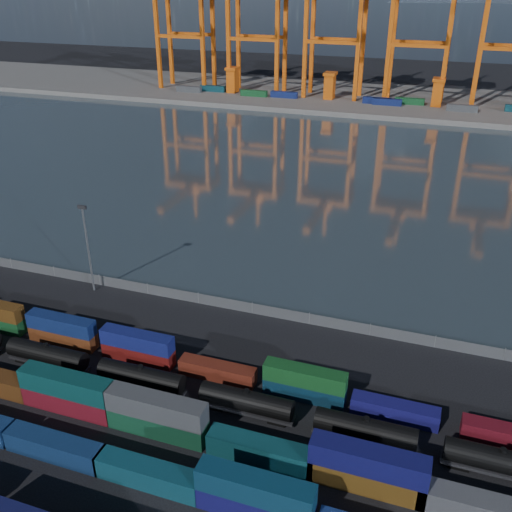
% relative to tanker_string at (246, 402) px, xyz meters
% --- Properties ---
extents(ground, '(700.00, 700.00, 0.00)m').
position_rel_tanker_string_xyz_m(ground, '(-7.49, -4.53, -2.00)').
color(ground, black).
rests_on(ground, ground).
extents(harbor_water, '(700.00, 700.00, 0.00)m').
position_rel_tanker_string_xyz_m(harbor_water, '(-7.49, 100.47, -1.99)').
color(harbor_water, '#2A363C').
rests_on(harbor_water, ground).
extents(far_quay, '(700.00, 70.00, 2.00)m').
position_rel_tanker_string_xyz_m(far_quay, '(-7.49, 205.47, -1.00)').
color(far_quay, '#514F4C').
rests_on(far_quay, ground).
extents(container_row_mid, '(143.09, 2.67, 5.70)m').
position_rel_tanker_string_xyz_m(container_row_mid, '(1.60, -6.85, 0.04)').
color(container_row_mid, '#404345').
rests_on(container_row_mid, ground).
extents(container_row_north, '(140.60, 2.30, 4.89)m').
position_rel_tanker_string_xyz_m(container_row_north, '(-23.04, 5.58, -0.01)').
color(container_row_north, navy).
rests_on(container_row_north, ground).
extents(tanker_string, '(136.97, 2.79, 3.99)m').
position_rel_tanker_string_xyz_m(tanker_string, '(0.00, 0.00, 0.00)').
color(tanker_string, black).
rests_on(tanker_string, ground).
extents(waterfront_fence, '(160.12, 0.12, 2.20)m').
position_rel_tanker_string_xyz_m(waterfront_fence, '(-7.49, 23.47, -1.00)').
color(waterfront_fence, '#595B5E').
rests_on(waterfront_fence, ground).
extents(yard_light_mast, '(1.60, 0.40, 16.60)m').
position_rel_tanker_string_xyz_m(yard_light_mast, '(-37.49, 21.47, 7.30)').
color(yard_light_mast, slate).
rests_on(yard_light_mast, ground).
extents(gantry_cranes, '(200.56, 49.08, 66.47)m').
position_rel_tanker_string_xyz_m(gantry_cranes, '(-14.99, 198.71, 38.74)').
color(gantry_cranes, '#E15B0F').
rests_on(gantry_cranes, ground).
extents(quay_containers, '(172.58, 10.99, 2.60)m').
position_rel_tanker_string_xyz_m(quay_containers, '(-18.48, 190.93, 1.30)').
color(quay_containers, navy).
rests_on(quay_containers, far_quay).
extents(straddle_carriers, '(140.00, 7.00, 11.10)m').
position_rel_tanker_string_xyz_m(straddle_carriers, '(-9.99, 195.47, 5.82)').
color(straddle_carriers, '#E15B0F').
rests_on(straddle_carriers, far_quay).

